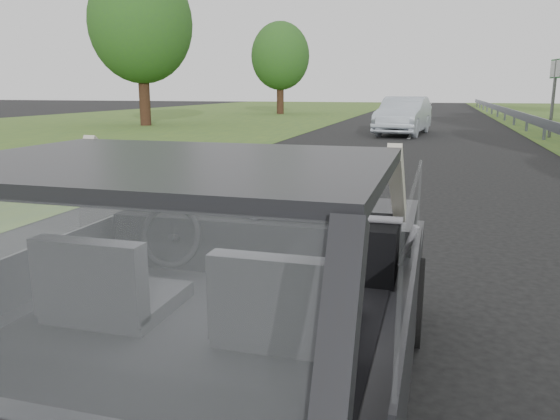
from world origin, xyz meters
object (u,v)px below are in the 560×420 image
Objects in this scene: other_car at (404,116)px; cat at (302,202)px; subject_car at (217,299)px; highway_sign at (553,99)px.

cat is at bearing -81.62° from other_car.
subject_car is 6.14× the size of cat.
highway_sign is at bearing 6.76° from other_car.
other_car is (-0.32, 19.07, -0.02)m from subject_car.
subject_car is 19.68m from highway_sign.
highway_sign is (5.09, 0.02, 0.64)m from other_car.
highway_sign reaches higher than other_car.
subject_car reaches higher than cat.
other_car is at bearing 84.22° from cat.
subject_car is 0.93× the size of other_car.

